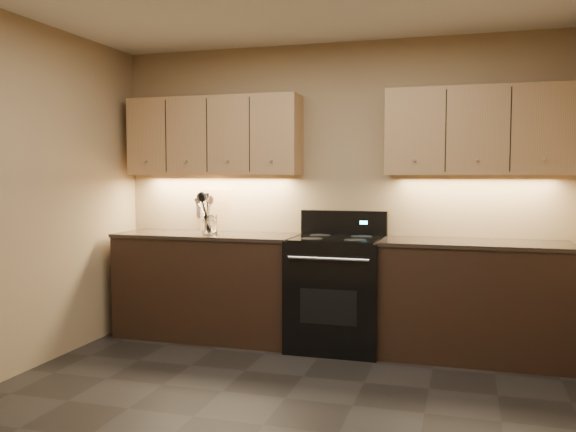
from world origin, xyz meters
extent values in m
plane|color=black|center=(0.00, 0.00, 0.00)|extent=(4.00, 4.00, 0.00)
cube|color=#99825A|center=(0.00, 2.00, 1.30)|extent=(4.00, 0.04, 2.60)
cube|color=black|center=(-1.10, 1.70, 0.45)|extent=(1.60, 0.60, 0.90)
cube|color=#372B23|center=(-1.10, 1.70, 0.92)|extent=(1.62, 0.62, 0.03)
cube|color=black|center=(1.18, 1.70, 0.45)|extent=(1.44, 0.60, 0.90)
cube|color=#372B23|center=(1.18, 1.70, 0.92)|extent=(1.46, 0.62, 0.03)
cube|color=black|center=(0.08, 1.68, 0.46)|extent=(0.76, 0.65, 0.92)
cube|color=black|center=(0.08, 1.68, 0.93)|extent=(0.70, 0.60, 0.01)
cube|color=black|center=(0.08, 1.96, 1.03)|extent=(0.76, 0.07, 0.22)
cube|color=#19E5F2|center=(0.26, 1.92, 1.04)|extent=(0.06, 0.00, 0.03)
cylinder|color=silver|center=(0.08, 1.34, 0.80)|extent=(0.65, 0.02, 0.02)
cube|color=black|center=(0.08, 1.35, 0.41)|extent=(0.46, 0.00, 0.28)
cylinder|color=black|center=(-0.10, 1.53, 0.93)|extent=(0.18, 0.18, 0.00)
cylinder|color=black|center=(0.26, 1.53, 0.93)|extent=(0.18, 0.18, 0.00)
cylinder|color=black|center=(-0.10, 1.82, 0.93)|extent=(0.18, 0.18, 0.00)
cylinder|color=black|center=(0.26, 1.82, 0.93)|extent=(0.18, 0.18, 0.00)
cube|color=#AC8156|center=(-1.10, 1.85, 1.80)|extent=(1.60, 0.30, 0.70)
cube|color=#AC8156|center=(1.18, 1.85, 1.80)|extent=(1.44, 0.30, 0.70)
cube|color=#B2B5BA|center=(-1.30, 1.99, 1.12)|extent=(0.08, 0.01, 0.12)
cylinder|color=white|center=(-1.06, 1.66, 1.01)|extent=(0.17, 0.17, 0.17)
cylinder|color=white|center=(-1.06, 1.66, 0.94)|extent=(0.13, 0.13, 0.02)
cube|color=tan|center=(-1.13, 1.97, 1.13)|extent=(0.31, 0.15, 0.39)
camera|label=1|loc=(1.12, -3.27, 1.46)|focal=38.00mm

